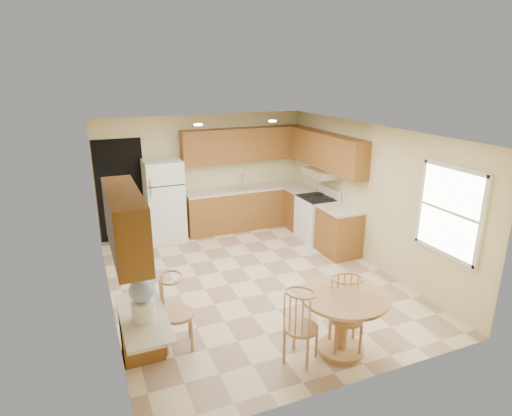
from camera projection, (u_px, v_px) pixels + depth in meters
name	position (u px, v px, depth m)	size (l,w,h in m)	color
floor	(252.00, 280.00, 7.21)	(5.50, 5.50, 0.00)	beige
ceiling	(252.00, 131.00, 6.44)	(4.50, 5.50, 0.02)	white
wall_back	(204.00, 173.00, 9.24)	(4.50, 0.02, 2.50)	#CDC18A
wall_front	(353.00, 286.00, 4.41)	(4.50, 0.02, 2.50)	#CDC18A
wall_left	(104.00, 229.00, 6.00)	(0.02, 5.50, 2.50)	#CDC18A
wall_right	(368.00, 195.00, 7.66)	(0.02, 5.50, 2.50)	#CDC18A
doorway	(121.00, 191.00, 8.64)	(0.90, 0.02, 2.10)	black
base_cab_back	(247.00, 208.00, 9.55)	(2.75, 0.60, 0.87)	brown
counter_back	(247.00, 189.00, 9.41)	(2.75, 0.63, 0.04)	beige
base_cab_right_a	(302.00, 210.00, 9.42)	(0.60, 0.59, 0.87)	brown
counter_right_a	(303.00, 190.00, 9.28)	(0.63, 0.59, 0.04)	beige
base_cab_right_b	(339.00, 232.00, 8.15)	(0.60, 0.80, 0.87)	brown
counter_right_b	(340.00, 209.00, 8.01)	(0.63, 0.80, 0.04)	beige
upper_cab_back	(244.00, 144.00, 9.23)	(2.75, 0.33, 0.70)	brown
upper_cab_right	(326.00, 151.00, 8.47)	(0.33, 2.42, 0.70)	brown
upper_cab_left	(125.00, 223.00, 4.47)	(0.33, 1.40, 0.70)	brown
sink	(246.00, 188.00, 9.39)	(0.78, 0.44, 0.01)	silver
range_hood	(322.00, 173.00, 8.55)	(0.50, 0.76, 0.14)	silver
desk_pedestal	(141.00, 330.00, 5.21)	(0.48, 0.42, 0.72)	brown
desk_top	(144.00, 318.00, 4.75)	(0.50, 1.20, 0.04)	beige
window	(450.00, 211.00, 5.95)	(0.06, 1.12, 1.30)	white
can_light_a	(198.00, 125.00, 7.32)	(0.14, 0.14, 0.02)	white
can_light_b	(272.00, 121.00, 7.83)	(0.14, 0.14, 0.02)	white
refrigerator	(164.00, 201.00, 8.71)	(0.74, 0.72, 1.68)	white
stove	(317.00, 218.00, 8.81)	(0.65, 0.76, 1.09)	white
dining_table	(343.00, 315.00, 5.23)	(1.08, 1.08, 0.80)	tan
chair_table_a	(305.00, 323.00, 4.98)	(0.41, 0.52, 0.94)	tan
chair_table_b	(351.00, 312.00, 5.15)	(0.43, 0.47, 0.97)	tan
chair_desk	(178.00, 308.00, 5.23)	(0.43, 0.56, 0.98)	tan
water_crock	(142.00, 298.00, 4.61)	(0.28, 0.28, 0.57)	white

